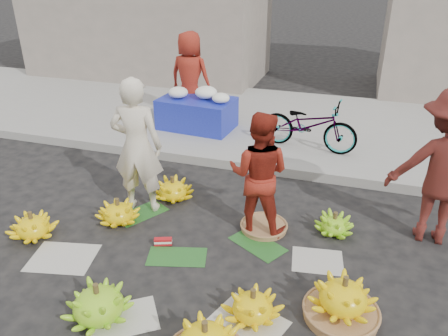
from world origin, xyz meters
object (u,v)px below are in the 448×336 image
(vendor_cream, at_px, (137,147))
(flower_table, at_px, (197,111))
(banana_bunch_4, at_px, (343,300))
(bicycle, at_px, (309,125))
(banana_bunch_0, at_px, (33,226))

(vendor_cream, height_order, flower_table, vendor_cream)
(vendor_cream, bearing_deg, banana_bunch_4, 145.54)
(flower_table, bearing_deg, bicycle, -4.89)
(banana_bunch_0, relative_size, banana_bunch_4, 0.86)
(banana_bunch_4, relative_size, vendor_cream, 0.40)
(flower_table, bearing_deg, banana_bunch_4, -48.79)
(banana_bunch_0, bearing_deg, flower_table, 79.78)
(vendor_cream, bearing_deg, banana_bunch_0, 37.30)
(banana_bunch_0, bearing_deg, bicycle, 50.72)
(bicycle, bearing_deg, flower_table, 87.91)
(vendor_cream, xyz_separation_m, flower_table, (-0.25, 2.73, -0.44))
(banana_bunch_4, distance_m, flower_table, 4.91)
(banana_bunch_0, height_order, flower_table, flower_table)
(banana_bunch_0, relative_size, bicycle, 0.38)
(banana_bunch_0, bearing_deg, vendor_cream, 47.19)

